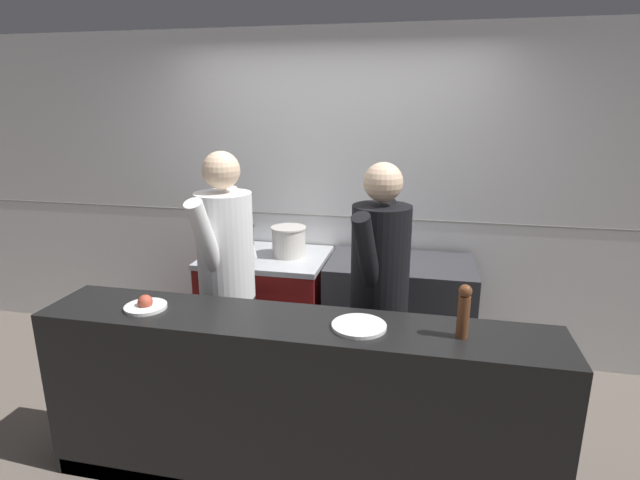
% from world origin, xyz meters
% --- Properties ---
extents(ground_plane, '(14.00, 14.00, 0.00)m').
position_xyz_m(ground_plane, '(0.00, 0.00, 0.00)').
color(ground_plane, '#6B6056').
extents(wall_back_tiled, '(8.00, 0.06, 2.60)m').
position_xyz_m(wall_back_tiled, '(0.00, 1.49, 1.30)').
color(wall_back_tiled, white).
rests_on(wall_back_tiled, ground_plane).
extents(oven_range, '(0.94, 0.71, 0.90)m').
position_xyz_m(oven_range, '(-0.48, 1.09, 0.45)').
color(oven_range, maroon).
rests_on(oven_range, ground_plane).
extents(prep_counter, '(1.07, 0.65, 0.92)m').
position_xyz_m(prep_counter, '(0.56, 1.09, 0.46)').
color(prep_counter, '#38383D').
rests_on(prep_counter, ground_plane).
extents(pass_counter, '(2.69, 0.45, 0.98)m').
position_xyz_m(pass_counter, '(0.07, -0.19, 0.49)').
color(pass_counter, black).
rests_on(pass_counter, ground_plane).
extents(stock_pot, '(0.28, 0.28, 0.20)m').
position_xyz_m(stock_pot, '(-0.74, 1.14, 1.01)').
color(stock_pot, '#2D2D33').
rests_on(stock_pot, oven_range).
extents(sauce_pot, '(0.27, 0.27, 0.23)m').
position_xyz_m(sauce_pot, '(-0.30, 1.11, 1.02)').
color(sauce_pot, beige).
rests_on(sauce_pot, oven_range).
extents(mixing_bowl_steel, '(0.29, 0.29, 0.08)m').
position_xyz_m(mixing_bowl_steel, '(0.35, 1.06, 0.96)').
color(mixing_bowl_steel, '#B7BABF').
rests_on(mixing_bowl_steel, prep_counter).
extents(chefs_knife, '(0.34, 0.12, 0.02)m').
position_xyz_m(chefs_knife, '(0.39, 0.98, 0.93)').
color(chefs_knife, '#B7BABF').
rests_on(chefs_knife, prep_counter).
extents(plated_dish_main, '(0.22, 0.22, 0.08)m').
position_xyz_m(plated_dish_main, '(-0.73, -0.20, 1.00)').
color(plated_dish_main, white).
rests_on(plated_dish_main, pass_counter).
extents(plated_dish_appetiser, '(0.27, 0.27, 0.02)m').
position_xyz_m(plated_dish_appetiser, '(0.42, -0.19, 0.99)').
color(plated_dish_appetiser, white).
rests_on(plated_dish_appetiser, pass_counter).
extents(pepper_mill, '(0.06, 0.06, 0.26)m').
position_xyz_m(pepper_mill, '(0.91, -0.19, 1.12)').
color(pepper_mill, brown).
rests_on(pepper_mill, pass_counter).
extents(chef_head_cook, '(0.40, 0.77, 1.77)m').
position_xyz_m(chef_head_cook, '(-0.53, 0.42, 0.98)').
color(chef_head_cook, black).
rests_on(chef_head_cook, ground_plane).
extents(chef_sous, '(0.43, 0.75, 1.72)m').
position_xyz_m(chef_sous, '(0.46, 0.41, 0.96)').
color(chef_sous, black).
rests_on(chef_sous, ground_plane).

